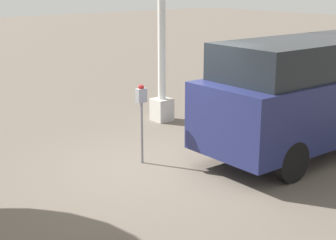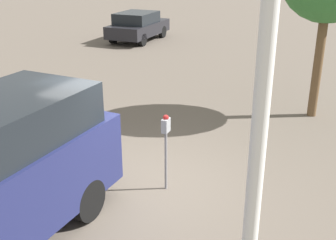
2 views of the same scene
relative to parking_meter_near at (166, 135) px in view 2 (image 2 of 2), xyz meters
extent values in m
plane|color=#60564C|center=(0.17, -0.44, -1.12)|extent=(80.00, 80.00, 0.00)
cylinder|color=gray|center=(0.00, 0.00, -0.53)|extent=(0.05, 0.05, 1.19)
cube|color=gray|center=(0.00, 0.00, 0.19)|extent=(0.20, 0.12, 0.26)
sphere|color=maroon|center=(0.00, 0.00, 0.35)|extent=(0.11, 0.11, 0.11)
cylinder|color=silver|center=(2.21, 2.14, 2.27)|extent=(0.19, 0.19, 5.68)
cylinder|color=black|center=(1.45, -0.78, -0.76)|extent=(0.74, 0.24, 0.73)
cylinder|color=black|center=(1.41, -2.39, -0.76)|extent=(0.74, 0.24, 0.73)
cube|color=black|center=(-12.82, -7.50, -0.51)|extent=(3.93, 1.93, 0.60)
cube|color=black|center=(-12.62, -7.50, 0.06)|extent=(2.18, 1.74, 0.54)
cube|color=orange|center=(-14.69, -8.15, -0.66)|extent=(0.08, 0.12, 0.20)
cylinder|color=black|center=(-14.00, -8.34, -0.81)|extent=(0.62, 0.24, 0.62)
cylinder|color=black|center=(-14.04, -6.73, -0.81)|extent=(0.62, 0.24, 0.62)
cylinder|color=black|center=(-11.59, -8.28, -0.81)|extent=(0.62, 0.24, 0.62)
cylinder|color=black|center=(-11.63, -6.66, -0.81)|extent=(0.62, 0.24, 0.62)
cylinder|color=brown|center=(-5.27, 2.05, 0.34)|extent=(0.24, 0.24, 2.92)
camera|label=1|loc=(-5.52, -7.45, 2.26)|focal=55.00mm
camera|label=2|loc=(6.41, 2.98, 3.11)|focal=45.00mm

